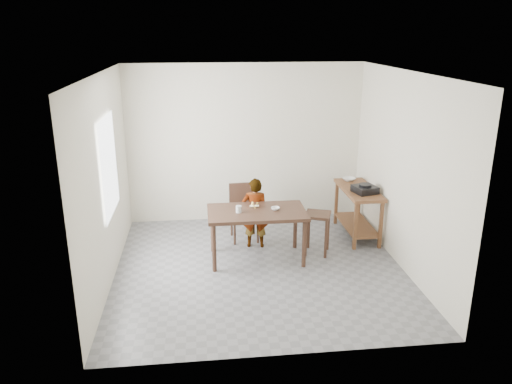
{
  "coord_description": "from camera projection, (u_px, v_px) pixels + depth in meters",
  "views": [
    {
      "loc": [
        -0.78,
        -6.32,
        3.21
      ],
      "look_at": [
        0.0,
        0.4,
        1.0
      ],
      "focal_mm": 35.0,
      "sensor_mm": 36.0,
      "label": 1
    }
  ],
  "objects": [
    {
      "name": "ceiling",
      "position": [
        260.0,
        71.0,
        6.21
      ],
      "size": [
        4.0,
        4.0,
        0.04
      ],
      "primitive_type": "cube",
      "color": "white",
      "rests_on": "wall_back"
    },
    {
      "name": "serving_bowl",
      "position": [
        349.0,
        179.0,
        8.33
      ],
      "size": [
        0.26,
        0.26,
        0.05
      ],
      "primitive_type": "imported",
      "rotation": [
        0.0,
        0.0,
        0.38
      ],
      "color": "silver",
      "rests_on": "prep_counter"
    },
    {
      "name": "dining_chair",
      "position": [
        244.0,
        213.0,
        7.89
      ],
      "size": [
        0.45,
        0.45,
        0.89
      ],
      "primitive_type": null,
      "rotation": [
        0.0,
        0.0,
        0.06
      ],
      "color": "#3C251A",
      "rests_on": "floor"
    },
    {
      "name": "wall_right",
      "position": [
        405.0,
        172.0,
        6.85
      ],
      "size": [
        0.04,
        4.0,
        2.7
      ],
      "primitive_type": "cube",
      "color": "silver",
      "rests_on": "ground"
    },
    {
      "name": "window_pane",
      "position": [
        109.0,
        166.0,
        6.56
      ],
      "size": [
        0.02,
        1.1,
        1.3
      ],
      "primitive_type": "cube",
      "color": "white",
      "rests_on": "wall_left"
    },
    {
      "name": "stool",
      "position": [
        317.0,
        233.0,
        7.44
      ],
      "size": [
        0.46,
        0.46,
        0.63
      ],
      "primitive_type": null,
      "rotation": [
        0.0,
        0.0,
        -0.36
      ],
      "color": "#3C251A",
      "rests_on": "floor"
    },
    {
      "name": "wall_back",
      "position": [
        245.0,
        143.0,
        8.54
      ],
      "size": [
        4.0,
        0.04,
        2.7
      ],
      "primitive_type": "cube",
      "color": "silver",
      "rests_on": "ground"
    },
    {
      "name": "wall_front",
      "position": [
        285.0,
        236.0,
        4.73
      ],
      "size": [
        4.0,
        0.04,
        2.7
      ],
      "primitive_type": "cube",
      "color": "silver",
      "rests_on": "ground"
    },
    {
      "name": "child",
      "position": [
        255.0,
        213.0,
        7.59
      ],
      "size": [
        0.43,
        0.31,
        1.1
      ],
      "primitive_type": "imported",
      "rotation": [
        0.0,
        0.0,
        3.02
      ],
      "color": "white",
      "rests_on": "floor"
    },
    {
      "name": "dining_table",
      "position": [
        257.0,
        235.0,
        7.22
      ],
      "size": [
        1.4,
        0.8,
        0.75
      ],
      "primitive_type": null,
      "color": "#3C251A",
      "rests_on": "floor"
    },
    {
      "name": "prep_counter",
      "position": [
        357.0,
        212.0,
        8.06
      ],
      "size": [
        0.5,
        1.2,
        0.8
      ],
      "primitive_type": null,
      "color": "brown",
      "rests_on": "floor"
    },
    {
      "name": "glass_tumbler",
      "position": [
        239.0,
        209.0,
        7.02
      ],
      "size": [
        0.09,
        0.09,
        0.1
      ],
      "primitive_type": "cylinder",
      "rotation": [
        0.0,
        0.0,
        -0.2
      ],
      "color": "silver",
      "rests_on": "dining_table"
    },
    {
      "name": "floor",
      "position": [
        259.0,
        269.0,
        7.06
      ],
      "size": [
        4.0,
        4.0,
        0.04
      ],
      "primitive_type": "cube",
      "color": "slate",
      "rests_on": "ground"
    },
    {
      "name": "gas_burner",
      "position": [
        365.0,
        189.0,
        7.72
      ],
      "size": [
        0.4,
        0.4,
        0.11
      ],
      "primitive_type": "cube",
      "rotation": [
        0.0,
        0.0,
        0.27
      ],
      "color": "black",
      "rests_on": "prep_counter"
    },
    {
      "name": "small_bowl",
      "position": [
        275.0,
        209.0,
        7.13
      ],
      "size": [
        0.15,
        0.15,
        0.04
      ],
      "primitive_type": "imported",
      "rotation": [
        0.0,
        0.0,
        -0.26
      ],
      "color": "silver",
      "rests_on": "dining_table"
    },
    {
      "name": "banana",
      "position": [
        254.0,
        206.0,
        7.23
      ],
      "size": [
        0.17,
        0.14,
        0.05
      ],
      "primitive_type": null,
      "rotation": [
        0.0,
        0.0,
        -0.23
      ],
      "color": "#F4DF51",
      "rests_on": "dining_table"
    },
    {
      "name": "wall_left",
      "position": [
        104.0,
        181.0,
        6.41
      ],
      "size": [
        0.04,
        4.0,
        2.7
      ],
      "primitive_type": "cube",
      "color": "silver",
      "rests_on": "ground"
    }
  ]
}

